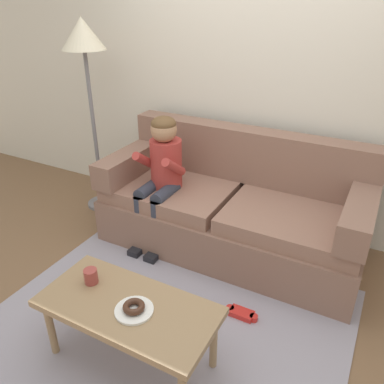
{
  "coord_description": "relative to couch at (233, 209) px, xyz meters",
  "views": [
    {
      "loc": [
        1.02,
        -1.77,
        1.95
      ],
      "look_at": [
        -0.16,
        0.45,
        0.65
      ],
      "focal_mm": 36.12,
      "sensor_mm": 36.0,
      "label": 1
    }
  ],
  "objects": [
    {
      "name": "ground",
      "position": [
        -0.01,
        -0.85,
        -0.34
      ],
      "size": [
        10.0,
        10.0,
        0.0
      ],
      "primitive_type": "plane",
      "color": "brown"
    },
    {
      "name": "wall_back",
      "position": [
        -0.01,
        0.55,
        1.06
      ],
      "size": [
        8.0,
        0.1,
        2.8
      ],
      "primitive_type": "cube",
      "color": "silver",
      "rests_on": "ground"
    },
    {
      "name": "area_rug",
      "position": [
        -0.01,
        -1.1,
        -0.34
      ],
      "size": [
        2.25,
        1.97,
        0.01
      ],
      "primitive_type": "cube",
      "color": "#9993A3",
      "rests_on": "ground"
    },
    {
      "name": "couch",
      "position": [
        0.0,
        0.0,
        0.0
      ],
      "size": [
        2.12,
        0.9,
        0.95
      ],
      "color": "#846051",
      "rests_on": "ground"
    },
    {
      "name": "coffee_table",
      "position": [
        -0.05,
        -1.38,
        0.04
      ],
      "size": [
        1.0,
        0.48,
        0.44
      ],
      "color": "#937551",
      "rests_on": "ground"
    },
    {
      "name": "person_child",
      "position": [
        -0.56,
        -0.21,
        0.33
      ],
      "size": [
        0.34,
        0.58,
        1.1
      ],
      "color": "#AD3833",
      "rests_on": "ground"
    },
    {
      "name": "plate",
      "position": [
        0.02,
        -1.41,
        0.1
      ],
      "size": [
        0.21,
        0.21,
        0.01
      ],
      "primitive_type": "cylinder",
      "color": "white",
      "rests_on": "coffee_table"
    },
    {
      "name": "donut",
      "position": [
        0.02,
        -1.41,
        0.12
      ],
      "size": [
        0.13,
        0.13,
        0.04
      ],
      "primitive_type": "torus",
      "rotation": [
        0.0,
        0.0,
        1.45
      ],
      "color": "#422619",
      "rests_on": "plate"
    },
    {
      "name": "mug",
      "position": [
        -0.34,
        -1.33,
        0.14
      ],
      "size": [
        0.08,
        0.08,
        0.09
      ],
      "primitive_type": "cylinder",
      "color": "#993D38",
      "rests_on": "coffee_table"
    },
    {
      "name": "toy_controller",
      "position": [
        0.4,
        -0.76,
        -0.32
      ],
      "size": [
        0.23,
        0.09,
        0.05
      ],
      "rotation": [
        0.0,
        0.0,
        0.36
      ],
      "color": "red",
      "rests_on": "ground"
    },
    {
      "name": "floor_lamp",
      "position": [
        -1.44,
        0.03,
        1.16
      ],
      "size": [
        0.38,
        0.38,
        1.78
      ],
      "color": "slate",
      "rests_on": "ground"
    }
  ]
}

